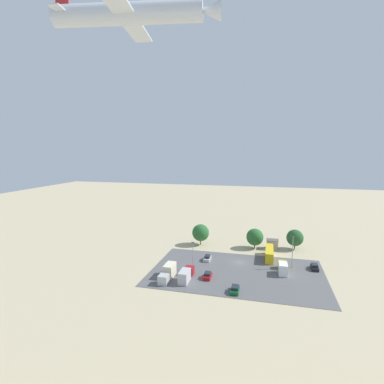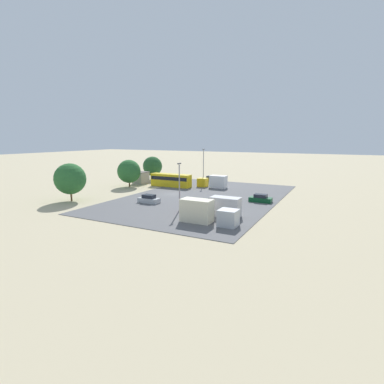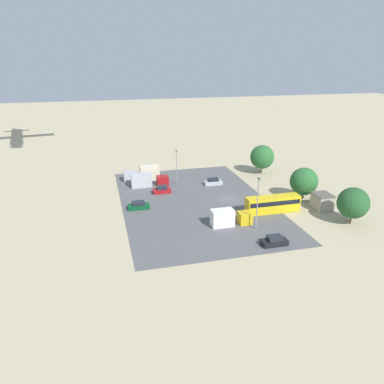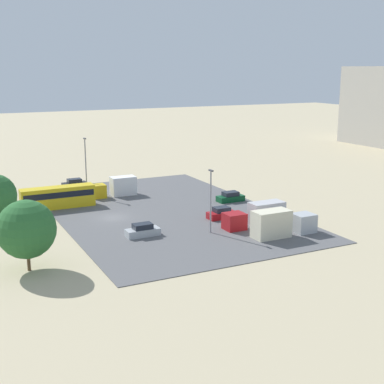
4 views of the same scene
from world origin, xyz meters
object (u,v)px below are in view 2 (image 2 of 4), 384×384
object	(u,v)px
parked_car_0	(211,179)
parked_car_1	(261,199)
parked_truck_1	(214,182)
parked_car_3	(216,203)
shed_building	(141,178)
parked_truck_2	(205,213)
parked_truck_0	(217,207)
bus	(171,180)
parked_car_2	(149,199)

from	to	relation	value
parked_car_0	parked_car_1	world-z (taller)	parked_car_0
parked_truck_1	parked_car_3	bearing A→B (deg)	-155.99
shed_building	parked_car_0	size ratio (longest dim) A/B	0.95
parked_truck_1	parked_truck_2	xyz separation A→B (m)	(30.62, 11.69, 0.16)
parked_car_1	parked_truck_0	bearing A→B (deg)	-15.43
bus	parked_car_0	bearing A→B (deg)	155.61
parked_truck_1	bus	bearing A→B (deg)	109.34
parked_car_1	parked_truck_2	bearing A→B (deg)	-10.85
bus	parked_car_3	world-z (taller)	bus
parked_car_1	parked_truck_0	xyz separation A→B (m)	(13.59, -3.75, 0.79)
parked_car_0	parked_car_2	world-z (taller)	parked_car_0
shed_building	parked_car_1	world-z (taller)	shed_building
parked_car_0	parked_car_3	distance (m)	32.38
parked_car_2	parked_car_1	bearing A→B (deg)	-60.91
parked_car_3	shed_building	bearing A→B (deg)	-120.09
parked_car_0	parked_truck_2	size ratio (longest dim) A/B	0.49
parked_car_0	parked_truck_2	distance (m)	43.09
parked_truck_1	parked_truck_2	bearing A→B (deg)	-159.11
parked_car_2	parked_truck_0	size ratio (longest dim) A/B	0.49
shed_building	parked_car_1	xyz separation A→B (m)	(9.32, 36.41, -0.91)
bus	parked_truck_1	bearing A→B (deg)	109.34
parked_car_1	bus	bearing A→B (deg)	-107.71
shed_building	parked_truck_2	bearing A→B (deg)	49.61
parked_car_3	parked_truck_1	size ratio (longest dim) A/B	0.53
shed_building	bus	world-z (taller)	bus
parked_car_0	parked_car_3	bearing A→B (deg)	25.10
parked_truck_0	parked_truck_2	distance (m)	5.04
shed_building	parked_car_1	bearing A→B (deg)	75.65
bus	parked_car_2	world-z (taller)	bus
parked_truck_0	parked_truck_1	size ratio (longest dim) A/B	1.16
bus	parked_car_2	size ratio (longest dim) A/B	2.56
parked_car_0	parked_truck_2	xyz separation A→B (m)	(39.81, 16.46, 0.92)
shed_building	parked_car_2	size ratio (longest dim) A/B	0.95
bus	parked_car_2	bearing A→B (deg)	18.74
parked_car_2	parked_car_3	bearing A→B (deg)	-78.50
parked_car_2	parked_car_3	xyz separation A→B (m)	(-2.67, 13.12, 0.01)
parked_car_2	bus	bearing A→B (deg)	18.74
parked_car_2	parked_truck_0	bearing A→B (deg)	-100.09
parked_car_0	parked_truck_0	distance (m)	38.40
parked_car_3	parked_truck_1	distance (m)	22.05
parked_car_3	parked_truck_2	distance (m)	10.87
parked_car_2	shed_building	bearing A→B (deg)	40.18
parked_car_2	parked_truck_1	world-z (taller)	parked_truck_1
bus	parked_car_2	distance (m)	20.17
parked_car_0	parked_car_1	size ratio (longest dim) A/B	0.99
shed_building	parked_truck_0	world-z (taller)	shed_building
bus	parked_truck_1	size ratio (longest dim) A/B	1.46
parked_car_0	parked_truck_1	world-z (taller)	parked_truck_1
bus	parked_truck_0	world-z (taller)	bus
parked_car_0	shed_building	bearing A→B (deg)	-54.08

